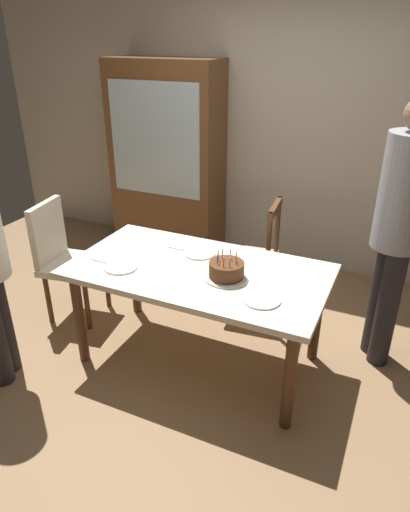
% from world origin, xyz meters
% --- Properties ---
extents(ground, '(6.40, 6.40, 0.00)m').
position_xyz_m(ground, '(0.00, 0.00, 0.00)').
color(ground, '#93704C').
extents(back_wall, '(6.40, 0.10, 2.60)m').
position_xyz_m(back_wall, '(0.00, 1.85, 1.30)').
color(back_wall, beige).
rests_on(back_wall, ground).
extents(dining_table, '(1.67, 0.90, 0.73)m').
position_xyz_m(dining_table, '(0.00, 0.00, 0.64)').
color(dining_table, silver).
rests_on(dining_table, ground).
extents(birthday_cake, '(0.28, 0.28, 0.18)m').
position_xyz_m(birthday_cake, '(0.22, -0.04, 0.78)').
color(birthday_cake, silver).
rests_on(birthday_cake, dining_table).
extents(plate_near_celebrant, '(0.22, 0.22, 0.01)m').
position_xyz_m(plate_near_celebrant, '(-0.46, -0.20, 0.73)').
color(plate_near_celebrant, white).
rests_on(plate_near_celebrant, dining_table).
extents(plate_far_side, '(0.22, 0.22, 0.01)m').
position_xyz_m(plate_far_side, '(-0.08, 0.20, 0.73)').
color(plate_far_side, white).
rests_on(plate_far_side, dining_table).
extents(plate_near_guest, '(0.22, 0.22, 0.01)m').
position_xyz_m(plate_near_guest, '(0.50, -0.20, 0.73)').
color(plate_near_guest, white).
rests_on(plate_near_guest, dining_table).
extents(fork_near_celebrant, '(0.18, 0.03, 0.01)m').
position_xyz_m(fork_near_celebrant, '(-0.62, -0.19, 0.73)').
color(fork_near_celebrant, silver).
rests_on(fork_near_celebrant, dining_table).
extents(fork_far_side, '(0.18, 0.03, 0.01)m').
position_xyz_m(fork_far_side, '(-0.24, 0.20, 0.73)').
color(fork_far_side, silver).
rests_on(fork_far_side, dining_table).
extents(chair_spindle_back, '(0.48, 0.48, 0.95)m').
position_xyz_m(chair_spindle_back, '(0.10, 0.77, 0.46)').
color(chair_spindle_back, tan).
rests_on(chair_spindle_back, ground).
extents(chair_upholstered, '(0.51, 0.51, 0.95)m').
position_xyz_m(chair_upholstered, '(-1.22, 0.10, 0.53)').
color(chair_upholstered, beige).
rests_on(chair_upholstered, ground).
extents(person_guest, '(0.32, 0.32, 1.79)m').
position_xyz_m(person_guest, '(1.14, 0.56, 1.03)').
color(person_guest, '#262328').
rests_on(person_guest, ground).
extents(china_cabinet, '(1.10, 0.45, 1.90)m').
position_xyz_m(china_cabinet, '(-1.09, 1.56, 0.95)').
color(china_cabinet, brown).
rests_on(china_cabinet, ground).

